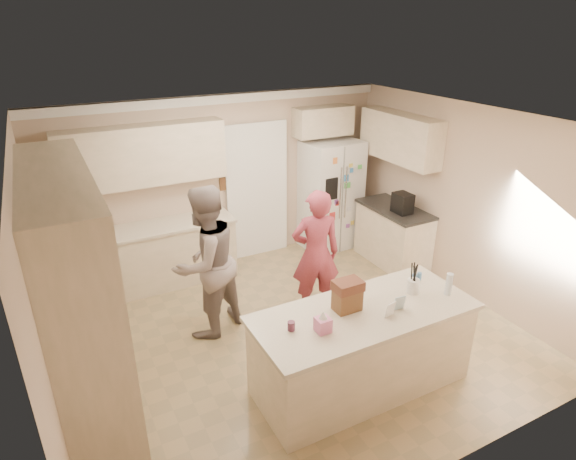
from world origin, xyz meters
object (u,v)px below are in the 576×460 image
utensil_crock (413,286)px  coffee_maker (403,203)px  island_base (362,350)px  tissue_box (323,325)px  dollhouse_body (347,300)px  teen_girl (316,254)px  refrigerator (330,195)px  teen_boy (206,263)px

utensil_crock → coffee_maker: bearing=52.9°
coffee_maker → island_base: 2.87m
tissue_box → dollhouse_body: size_ratio=0.54×
tissue_box → utensil_crock: bearing=7.1°
coffee_maker → teen_girl: bearing=-164.8°
dollhouse_body → teen_girl: teen_girl is taller
island_base → teen_girl: bearing=78.8°
island_base → dollhouse_body: (-0.15, 0.10, 0.60)m
island_base → utensil_crock: bearing=4.4°
teen_girl → utensil_crock: bearing=121.9°
coffee_maker → utensil_crock: (-1.40, -1.85, -0.07)m
island_base → tissue_box: (-0.55, -0.10, 0.56)m
refrigerator → island_base: refrigerator is taller
teen_boy → teen_girl: bearing=144.3°
dollhouse_body → teen_boy: teen_boy is taller
island_base → teen_boy: 2.05m
tissue_box → island_base: bearing=10.3°
utensil_crock → dollhouse_body: (-0.80, 0.05, 0.04)m
refrigerator → teen_boy: size_ratio=0.96×
refrigerator → teen_boy: teen_boy is taller
teen_boy → utensil_crock: bearing=111.7°
coffee_maker → island_base: size_ratio=0.14×
tissue_box → dollhouse_body: (0.40, 0.20, 0.04)m
dollhouse_body → island_base: bearing=-33.7°
coffee_maker → dollhouse_body: (-2.20, -1.80, -0.03)m
coffee_maker → utensil_crock: size_ratio=2.00×
refrigerator → coffee_maker: bearing=-71.0°
refrigerator → tissue_box: 3.83m
refrigerator → tissue_box: size_ratio=12.86×
refrigerator → utensil_crock: size_ratio=12.00×
tissue_box → dollhouse_body: bearing=26.6°
refrigerator → tissue_box: (-2.10, -3.20, 0.10)m
island_base → dollhouse_body: size_ratio=8.46×
dollhouse_body → utensil_crock: bearing=-3.6°
island_base → dollhouse_body: bearing=146.3°
refrigerator → teen_boy: (-2.63, -1.43, 0.04)m
tissue_box → teen_girl: teen_girl is taller
dollhouse_body → teen_girl: (0.43, 1.32, -0.18)m
teen_boy → tissue_box: bearing=81.5°
utensil_crock → teen_boy: bearing=136.7°
refrigerator → dollhouse_body: size_ratio=6.92×
teen_boy → teen_girl: teen_boy is taller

